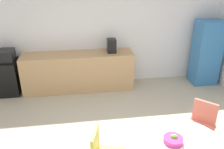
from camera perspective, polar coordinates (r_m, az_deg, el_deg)
wall_back at (r=5.94m, az=-2.51°, el=9.96°), size 6.00×0.10×2.60m
counter_block at (r=5.86m, az=-7.88°, el=0.72°), size 2.60×0.60×0.90m
mini_fridge at (r=6.11m, az=-23.47°, el=-0.63°), size 0.54×0.54×0.81m
microwave at (r=5.93m, az=-24.33°, el=4.04°), size 0.48×0.38×0.26m
locker_cabinet at (r=6.44m, az=21.30°, el=4.81°), size 0.60×0.50×1.60m
chair_coral at (r=4.18m, az=20.44°, el=-10.19°), size 0.59×0.59×0.83m
fruit_bowl at (r=3.27m, az=14.23°, el=-14.61°), size 0.25×0.25×0.11m
mug_white at (r=5.83m, az=0.42°, el=6.08°), size 0.13×0.08×0.09m
coffee_maker at (r=5.70m, az=-0.11°, el=6.82°), size 0.20×0.24×0.32m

